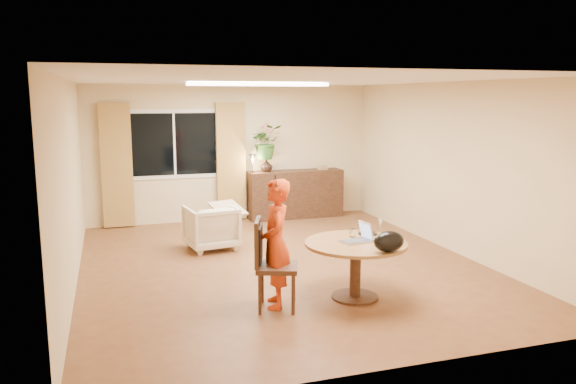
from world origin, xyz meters
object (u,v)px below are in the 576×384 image
at_px(dining_table, 356,254).
at_px(sideboard, 295,194).
at_px(child, 276,244).
at_px(dining_chair, 277,265).
at_px(armchair, 211,227).

relative_size(dining_table, sideboard, 0.64).
height_order(child, sideboard, child).
bearing_deg(child, dining_chair, 5.12).
distance_m(dining_table, child, 0.99).
distance_m(dining_chair, armchair, 2.78).
height_order(dining_chair, armchair, dining_chair).
distance_m(armchair, sideboard, 2.71).
bearing_deg(sideboard, armchair, -137.88).
bearing_deg(dining_table, dining_chair, -177.46).
height_order(dining_table, child, child).
bearing_deg(armchair, dining_chair, 86.97).
distance_m(dining_table, armchair, 2.99).
bearing_deg(child, dining_table, 99.23).
xyz_separation_m(dining_chair, sideboard, (1.74, 4.57, -0.05)).
distance_m(dining_table, dining_chair, 0.98).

